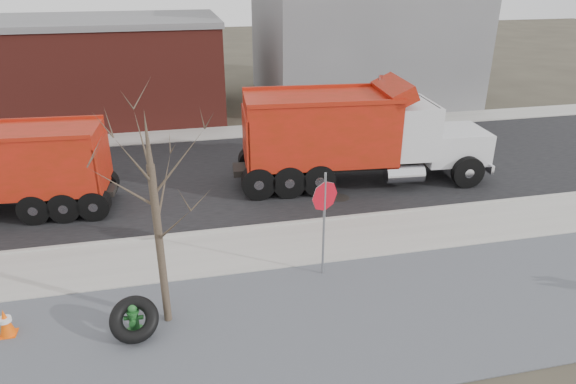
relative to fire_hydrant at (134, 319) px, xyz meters
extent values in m
plane|color=#383328|center=(3.95, 2.87, -0.36)|extent=(120.00, 120.00, 0.00)
cube|color=slate|center=(3.95, -0.63, -0.35)|extent=(60.00, 5.00, 0.03)
cube|color=#9E9B93|center=(3.95, 3.12, -0.33)|extent=(60.00, 2.50, 0.06)
cube|color=#9E9B93|center=(3.95, 4.42, -0.31)|extent=(60.00, 0.15, 0.11)
cube|color=black|center=(3.95, 9.17, -0.35)|extent=(60.00, 9.40, 0.02)
cube|color=#9E9B93|center=(3.95, 14.87, -0.33)|extent=(60.00, 2.00, 0.06)
cube|color=slate|center=(12.95, 20.87, 3.64)|extent=(12.00, 10.00, 8.00)
cube|color=maroon|center=(-6.05, 19.87, 2.14)|extent=(20.00, 8.00, 5.00)
cube|color=slate|center=(-6.05, 19.87, 4.79)|extent=(20.20, 8.20, 0.30)
cylinder|color=#382D23|center=(0.75, 0.27, 1.64)|extent=(0.18, 0.18, 4.00)
cone|color=#382D23|center=(0.75, 0.27, 4.24)|extent=(0.14, 0.14, 1.20)
cylinder|color=#2A6F35|center=(0.00, 0.01, -0.33)|extent=(0.42, 0.42, 0.06)
cylinder|color=#2A6F35|center=(0.00, 0.01, -0.05)|extent=(0.22, 0.22, 0.57)
cylinder|color=#2A6F35|center=(0.00, 0.01, 0.21)|extent=(0.29, 0.29, 0.05)
sphere|color=#2A6F35|center=(0.00, 0.01, 0.30)|extent=(0.23, 0.23, 0.23)
cylinder|color=#2A6F35|center=(0.00, 0.01, 0.40)|extent=(0.05, 0.05, 0.06)
cylinder|color=#2A6F35|center=(-0.16, 0.02, 0.04)|extent=(0.13, 0.12, 0.10)
cylinder|color=#2A6F35|center=(0.16, -0.01, 0.04)|extent=(0.13, 0.12, 0.10)
cylinder|color=#2A6F35|center=(-0.02, -0.15, 0.02)|extent=(0.15, 0.13, 0.14)
torus|color=black|center=(0.03, -0.18, 0.12)|extent=(1.11, 1.04, 0.95)
cylinder|color=gray|center=(4.92, 1.39, 1.14)|extent=(0.06, 0.06, 3.01)
cylinder|color=#B50C1B|center=(4.92, 1.39, 2.00)|extent=(0.77, 0.34, 0.82)
cube|color=#FC5407|center=(-2.85, 0.52, -0.34)|extent=(0.37, 0.37, 0.04)
cone|color=#FC5407|center=(-2.85, 0.52, 0.01)|extent=(0.35, 0.35, 0.68)
cylinder|color=white|center=(-2.85, 0.52, 0.07)|extent=(0.28, 0.28, 0.10)
cube|color=black|center=(8.00, 7.49, 0.37)|extent=(9.49, 1.73, 0.24)
cube|color=silver|center=(11.85, 7.17, 0.98)|extent=(2.60, 2.34, 1.22)
cube|color=silver|center=(12.92, 7.09, 0.98)|extent=(0.22, 1.93, 1.10)
cube|color=silver|center=(9.96, 7.33, 1.76)|extent=(1.97, 2.68, 1.99)
cube|color=black|center=(10.71, 7.27, 2.31)|extent=(0.23, 2.21, 0.88)
cube|color=#B1190F|center=(6.56, 7.60, 1.87)|extent=(5.72, 3.09, 2.43)
cylinder|color=silver|center=(9.20, 8.44, 2.25)|extent=(0.17, 0.17, 2.65)
cylinder|color=black|center=(12.15, 8.35, 0.27)|extent=(1.24, 0.43, 1.22)
cylinder|color=black|center=(11.96, 5.97, 0.27)|extent=(1.24, 0.43, 1.22)
cylinder|color=black|center=(5.33, 8.77, 0.27)|extent=(1.24, 0.43, 1.22)
cylinder|color=black|center=(5.16, 6.65, 0.27)|extent=(1.24, 0.43, 1.22)
cube|color=#B1190F|center=(-3.52, 7.32, 1.53)|extent=(4.83, 2.57, 2.06)
cylinder|color=black|center=(-2.47, 6.34, 0.17)|extent=(1.05, 0.35, 1.03)
cylinder|color=black|center=(-2.34, 8.14, 0.17)|extent=(1.05, 0.35, 1.03)
camera|label=1|loc=(1.36, -10.12, 7.47)|focal=32.00mm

